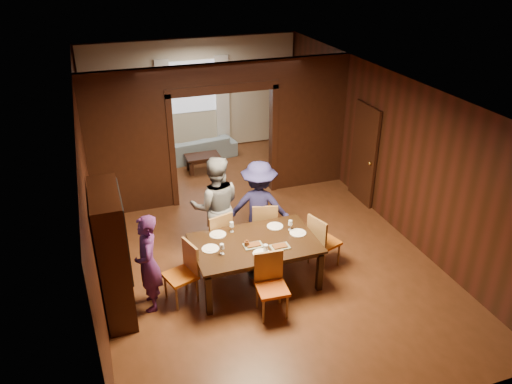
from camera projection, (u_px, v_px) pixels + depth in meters
name	position (u px, v px, depth m)	size (l,w,h in m)	color
floor	(248.00, 232.00, 9.60)	(9.00, 9.00, 0.00)	#563018
ceiling	(247.00, 83.00, 8.28)	(5.50, 9.00, 0.02)	silver
room_walls	(220.00, 126.00, 10.50)	(5.52, 9.01, 2.90)	black
person_purple	(148.00, 263.00, 7.33)	(0.57, 0.37, 1.56)	#4B1F5B
person_grey	(216.00, 207.00, 8.58)	(0.90, 0.70, 1.84)	slate
person_navy	(259.00, 207.00, 8.72)	(1.10, 0.63, 1.70)	#1D1C46
sofa	(198.00, 148.00, 12.69)	(1.90, 0.74, 0.55)	#849CAD
serving_bowl	(258.00, 235.00, 7.97)	(0.36, 0.36, 0.09)	black
dining_table	(255.00, 262.00, 8.05)	(1.97, 1.22, 0.76)	black
coffee_table	(203.00, 163.00, 12.03)	(0.80, 0.50, 0.40)	black
chair_left	(180.00, 274.00, 7.58)	(0.44, 0.44, 0.97)	#C45E12
chair_right	(325.00, 240.00, 8.43)	(0.44, 0.44, 0.97)	#D06313
chair_far_l	(215.00, 236.00, 8.57)	(0.44, 0.44, 0.97)	orange
chair_far_r	(264.00, 225.00, 8.89)	(0.44, 0.44, 0.97)	orange
chair_near	(272.00, 287.00, 7.30)	(0.44, 0.44, 0.97)	#C85012
hutch	(113.00, 254.00, 7.15)	(0.40, 1.20, 2.00)	black
door_right	(364.00, 154.00, 10.32)	(0.06, 0.90, 2.10)	black
window_far	(193.00, 87.00, 12.57)	(1.20, 0.03, 1.30)	silver
curtain_left	(165.00, 107.00, 12.52)	(0.35, 0.06, 2.40)	white
curtain_right	(223.00, 102.00, 12.96)	(0.35, 0.06, 2.40)	white
plate_left	(210.00, 249.00, 7.70)	(0.27, 0.27, 0.01)	white
plate_far_l	(218.00, 234.00, 8.07)	(0.27, 0.27, 0.01)	silver
plate_far_r	(275.00, 226.00, 8.30)	(0.27, 0.27, 0.01)	white
plate_right	(298.00, 233.00, 8.11)	(0.27, 0.27, 0.01)	white
plate_near	(262.00, 253.00, 7.58)	(0.27, 0.27, 0.01)	white
platter_a	(253.00, 245.00, 7.77)	(0.30, 0.20, 0.04)	gray
platter_b	(280.00, 246.00, 7.74)	(0.30, 0.20, 0.04)	gray
wineglass_left	(222.00, 249.00, 7.54)	(0.08, 0.08, 0.18)	white
wineglass_far	(232.00, 227.00, 8.12)	(0.08, 0.08, 0.18)	white
wineglass_right	(290.00, 225.00, 8.16)	(0.08, 0.08, 0.18)	white
tumbler	(266.00, 249.00, 7.58)	(0.07, 0.07, 0.14)	white
condiment_jar	(247.00, 243.00, 7.74)	(0.08, 0.08, 0.11)	#532A13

